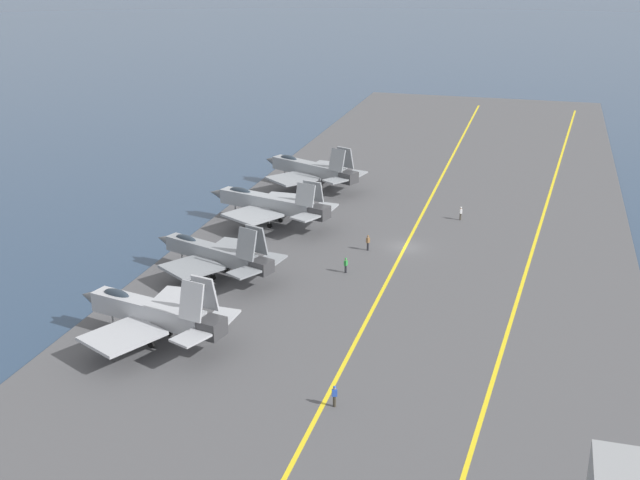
{
  "coord_description": "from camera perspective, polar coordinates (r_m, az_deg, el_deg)",
  "views": [
    {
      "loc": [
        -84.26,
        -13.96,
        32.64
      ],
      "look_at": [
        -6.98,
        8.05,
        2.9
      ],
      "focal_mm": 45.0,
      "sensor_mm": 36.0,
      "label": 1
    }
  ],
  "objects": [
    {
      "name": "parked_jet_third",
      "position": [
        97.62,
        -3.68,
        2.64
      ],
      "size": [
        13.01,
        17.28,
        6.18
      ],
      "color": "#93999E",
      "rests_on": "carrier_deck"
    },
    {
      "name": "ground_plane",
      "position": [
        91.44,
        6.06,
        -0.73
      ],
      "size": [
        2000.0,
        2000.0,
        0.0
      ],
      "primitive_type": "plane",
      "color": "navy"
    },
    {
      "name": "deck_stripe_centerline",
      "position": [
        91.29,
        6.07,
        -0.49
      ],
      "size": [
        176.3,
        0.36,
        0.01
      ],
      "primitive_type": "cube",
      "color": "yellow",
      "rests_on": "carrier_deck"
    },
    {
      "name": "carrier_deck",
      "position": [
        91.36,
        6.07,
        -0.61
      ],
      "size": [
        195.89,
        50.0,
        0.4
      ],
      "primitive_type": "cube",
      "color": "#4C4C4F",
      "rests_on": "ground"
    },
    {
      "name": "deck_stripe_foul_line",
      "position": [
        90.22,
        14.7,
        -1.32
      ],
      "size": [
        175.93,
        12.14,
        0.01
      ],
      "primitive_type": "cube",
      "rotation": [
        0.0,
        0.0,
        -0.07
      ],
      "color": "yellow",
      "rests_on": "carrier_deck"
    },
    {
      "name": "crew_blue_vest",
      "position": [
        60.25,
        1.04,
        -10.97
      ],
      "size": [
        0.39,
        0.45,
        1.74
      ],
      "color": "#383328",
      "rests_on": "carrier_deck"
    },
    {
      "name": "crew_white_vest",
      "position": [
        100.92,
        9.98,
        1.93
      ],
      "size": [
        0.45,
        0.39,
        1.72
      ],
      "color": "#4C473D",
      "rests_on": "carrier_deck"
    },
    {
      "name": "parked_jet_second",
      "position": [
        82.97,
        -7.53,
        -0.93
      ],
      "size": [
        12.23,
        15.49,
        6.28
      ],
      "color": "gray",
      "rests_on": "carrier_deck"
    },
    {
      "name": "parked_jet_nearest",
      "position": [
        70.34,
        -11.92,
        -5.04
      ],
      "size": [
        13.95,
        15.26,
        6.74
      ],
      "color": "#A8AAAF",
      "rests_on": "carrier_deck"
    },
    {
      "name": "parked_jet_fourth",
      "position": [
        112.53,
        -0.7,
        5.07
      ],
      "size": [
        14.01,
        16.3,
        6.53
      ],
      "color": "gray",
      "rests_on": "carrier_deck"
    },
    {
      "name": "crew_brown_vest",
      "position": [
        89.6,
        3.43,
        -0.14
      ],
      "size": [
        0.46,
        0.41,
        1.8
      ],
      "color": "#232328",
      "rests_on": "carrier_deck"
    },
    {
      "name": "crew_green_vest",
      "position": [
        83.42,
        1.85,
        -1.75
      ],
      "size": [
        0.43,
        0.35,
        1.68
      ],
      "color": "#232328",
      "rests_on": "carrier_deck"
    }
  ]
}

